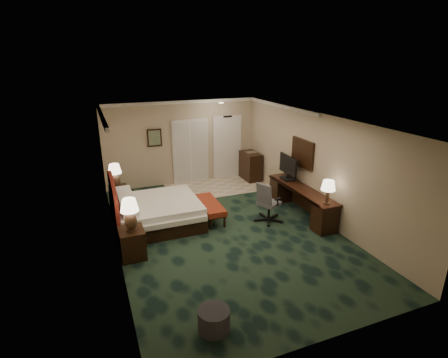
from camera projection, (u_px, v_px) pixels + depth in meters
name	position (u px, v px, depth m)	size (l,w,h in m)	color
floor	(225.00, 231.00, 8.46)	(5.00, 7.50, 0.00)	black
ceiling	(226.00, 120.00, 7.56)	(5.00, 7.50, 0.00)	white
wall_back	(182.00, 143.00, 11.30)	(5.00, 0.00, 2.70)	#B9A18F
wall_front	(328.00, 263.00, 4.72)	(5.00, 0.00, 2.70)	#B9A18F
wall_left	(112.00, 193.00, 7.14)	(0.00, 7.50, 2.70)	#B9A18F
wall_right	(317.00, 166.00, 8.88)	(0.00, 7.50, 2.70)	#B9A18F
crown_molding	(226.00, 122.00, 7.58)	(5.00, 7.50, 0.10)	silver
tile_patch	(218.00, 187.00, 11.31)	(3.20, 1.70, 0.01)	tan
headboard	(114.00, 204.00, 8.25)	(0.12, 2.00, 1.40)	#511408
entry_door	(227.00, 148.00, 11.91)	(1.02, 0.06, 2.18)	silver
closet_doors	(191.00, 151.00, 11.45)	(1.20, 0.06, 2.10)	silver
wall_art	(154.00, 138.00, 10.87)	(0.45, 0.06, 0.55)	#456A58
wall_mirror	(303.00, 153.00, 9.32)	(0.05, 0.95, 0.75)	white
bed	(159.00, 213.00, 8.71)	(1.97, 1.83, 0.63)	white
nightstand_near	(132.00, 243.00, 7.28)	(0.50, 0.58, 0.63)	black
nightstand_far	(119.00, 197.00, 9.66)	(0.49, 0.56, 0.61)	black
lamp_near	(130.00, 215.00, 7.04)	(0.37, 0.37, 0.69)	#311D14
lamp_far	(115.00, 176.00, 9.40)	(0.36, 0.36, 0.67)	#311D14
bed_bench	(210.00, 211.00, 9.02)	(0.47, 1.36, 0.46)	maroon
ottoman	(214.00, 320.00, 5.35)	(0.50, 0.50, 0.36)	#24242B
desk	(301.00, 201.00, 9.23)	(0.55, 2.56, 0.74)	black
tv	(288.00, 168.00, 9.65)	(0.07, 0.89, 0.69)	black
desk_lamp	(328.00, 192.00, 8.08)	(0.33, 0.33, 0.58)	#311D14
desk_chair	(269.00, 201.00, 8.81)	(0.62, 0.58, 1.07)	#454548
minibar	(251.00, 166.00, 11.87)	(0.49, 0.88, 0.93)	black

